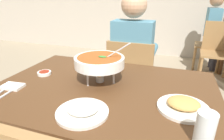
# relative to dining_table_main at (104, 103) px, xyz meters

# --- Properties ---
(dining_table_main) EXTENTS (1.28, 0.89, 0.78)m
(dining_table_main) POSITION_rel_dining_table_main_xyz_m (0.00, 0.00, 0.00)
(dining_table_main) COLOR #51331C
(dining_table_main) RESTS_ON ground_plane
(chair_diner_main) EXTENTS (0.44, 0.44, 0.90)m
(chair_diner_main) POSITION_rel_dining_table_main_xyz_m (-0.00, 0.73, -0.15)
(chair_diner_main) COLOR olive
(chair_diner_main) RESTS_ON ground_plane
(diner_main) EXTENTS (0.40, 0.45, 1.31)m
(diner_main) POSITION_rel_dining_table_main_xyz_m (0.00, 0.76, 0.08)
(diner_main) COLOR #2D2D38
(diner_main) RESTS_ON ground_plane
(curry_bowl) EXTENTS (0.33, 0.30, 0.26)m
(curry_bowl) POSITION_rel_dining_table_main_xyz_m (-0.05, 0.06, 0.24)
(curry_bowl) COLOR silver
(curry_bowl) RESTS_ON dining_table_main
(rice_plate) EXTENTS (0.24, 0.24, 0.06)m
(rice_plate) POSITION_rel_dining_table_main_xyz_m (0.01, -0.29, 0.13)
(rice_plate) COLOR white
(rice_plate) RESTS_ON dining_table_main
(appetizer_plate) EXTENTS (0.24, 0.24, 0.06)m
(appetizer_plate) POSITION_rel_dining_table_main_xyz_m (0.44, -0.10, 0.13)
(appetizer_plate) COLOR white
(appetizer_plate) RESTS_ON dining_table_main
(sauce_dish) EXTENTS (0.09, 0.09, 0.02)m
(sauce_dish) POSITION_rel_dining_table_main_xyz_m (-0.45, 0.04, 0.12)
(sauce_dish) COLOR white
(sauce_dish) RESTS_ON dining_table_main
(napkin_folded) EXTENTS (0.13, 0.09, 0.02)m
(napkin_folded) POSITION_rel_dining_table_main_xyz_m (-0.50, -0.18, 0.12)
(napkin_folded) COLOR white
(napkin_folded) RESTS_ON dining_table_main
(fork_utensil) EXTENTS (0.05, 0.17, 0.01)m
(fork_utensil) POSITION_rel_dining_table_main_xyz_m (-0.52, -0.23, 0.12)
(fork_utensil) COLOR silver
(fork_utensil) RESTS_ON dining_table_main
(spoon_utensil) EXTENTS (0.03, 0.17, 0.01)m
(spoon_utensil) POSITION_rel_dining_table_main_xyz_m (-0.47, -0.23, 0.12)
(spoon_utensil) COLOR silver
(spoon_utensil) RESTS_ON dining_table_main
(drink_glass) EXTENTS (0.07, 0.07, 0.13)m
(drink_glass) POSITION_rel_dining_table_main_xyz_m (0.50, -0.31, 0.17)
(drink_glass) COLOR silver
(drink_glass) RESTS_ON dining_table_main
(chair_bg_left) EXTENTS (0.47, 0.47, 0.90)m
(chair_bg_left) POSITION_rel_dining_table_main_xyz_m (1.01, 2.76, -0.15)
(chair_bg_left) COLOR olive
(chair_bg_left) RESTS_ON ground_plane
(chair_bg_corner) EXTENTS (0.47, 0.47, 0.90)m
(chair_bg_corner) POSITION_rel_dining_table_main_xyz_m (0.97, 2.30, -0.15)
(chair_bg_corner) COLOR olive
(chair_bg_corner) RESTS_ON ground_plane
(patron_bg_left) EXTENTS (0.45, 0.40, 1.31)m
(patron_bg_left) POSITION_rel_dining_table_main_xyz_m (0.96, 2.78, 0.08)
(patron_bg_left) COLOR #2D2D38
(patron_bg_left) RESTS_ON ground_plane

